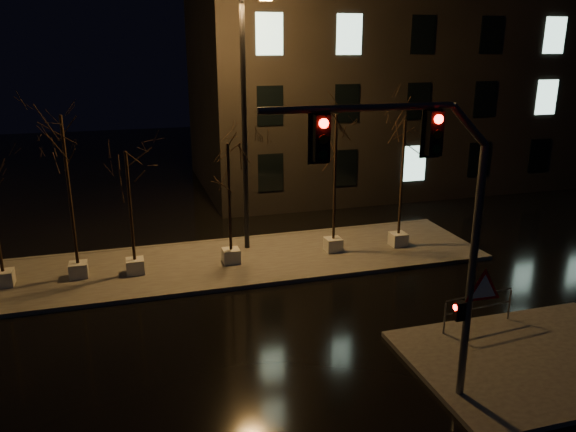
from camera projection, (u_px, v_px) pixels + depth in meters
name	position (u px, v px, depth m)	size (l,w,h in m)	color
ground	(243.00, 339.00, 16.60)	(90.00, 90.00, 0.00)	black
median	(211.00, 264.00, 22.08)	(22.00, 5.00, 0.15)	#44413C
sidewalk_corner	(537.00, 359.00, 15.40)	(7.00, 5.00, 0.15)	#44413C
building	(401.00, 58.00, 34.68)	(25.00, 12.00, 15.00)	black
tree_1	(65.00, 153.00, 19.30)	(1.80, 1.80, 6.07)	#BABAAD
tree_2	(128.00, 180.00, 19.95)	(1.80, 1.80, 4.72)	#BABAAD
tree_3	(228.00, 171.00, 20.94)	(1.80, 1.80, 4.83)	#BABAAD
tree_4	(336.00, 146.00, 21.96)	(1.80, 1.80, 5.77)	#BABAAD
tree_5	(404.00, 149.00, 22.65)	(1.80, 1.80, 5.46)	#BABAAD
traffic_signal_mast	(431.00, 216.00, 12.14)	(5.80, 0.31, 7.08)	#55575C
streetlight_main	(244.00, 109.00, 21.91)	(2.50, 0.76, 10.03)	black
guard_rail_a	(479.00, 305.00, 16.84)	(2.47, 0.29, 1.07)	#55575C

